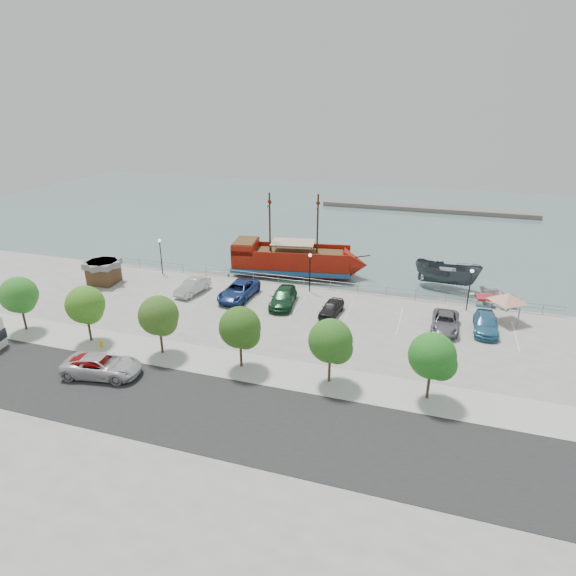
% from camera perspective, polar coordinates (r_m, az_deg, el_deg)
% --- Properties ---
extents(ground, '(160.00, 160.00, 0.00)m').
position_cam_1_polar(ground, '(46.60, 0.43, -4.44)').
color(ground, slate).
extents(land_slab, '(100.00, 58.00, 1.20)m').
position_cam_1_polar(land_slab, '(30.34, -12.24, -20.66)').
color(land_slab, gray).
rests_on(land_slab, ground).
extents(street, '(100.00, 8.00, 0.04)m').
position_cam_1_polar(street, '(33.32, -8.03, -14.53)').
color(street, black).
rests_on(street, land_slab).
extents(sidewalk, '(100.00, 4.00, 0.05)m').
position_cam_1_polar(sidewalk, '(37.85, -4.12, -9.46)').
color(sidewalk, beige).
rests_on(sidewalk, land_slab).
extents(seawall_railing, '(50.00, 0.06, 1.00)m').
position_cam_1_polar(seawall_railing, '(52.86, 2.94, 0.63)').
color(seawall_railing, gray).
rests_on(seawall_railing, land_slab).
extents(far_shore, '(40.00, 3.00, 0.80)m').
position_cam_1_polar(far_shore, '(97.07, 16.08, 9.00)').
color(far_shore, '#70655C').
rests_on(far_shore, ground).
extents(pirate_ship, '(16.89, 7.05, 10.51)m').
position_cam_1_polar(pirate_ship, '(58.90, 1.59, 3.16)').
color(pirate_ship, '#991508').
rests_on(pirate_ship, ground).
extents(patrol_boat, '(7.89, 4.30, 2.89)m').
position_cam_1_polar(patrol_boat, '(57.97, 18.30, 1.38)').
color(patrol_boat, '#41494F').
rests_on(patrol_boat, ground).
extents(speedboat, '(5.79, 7.20, 1.32)m').
position_cam_1_polar(speedboat, '(54.57, 23.39, -1.51)').
color(speedboat, white).
rests_on(speedboat, ground).
extents(dock_west, '(6.93, 2.81, 0.38)m').
position_cam_1_polar(dock_west, '(59.60, -10.36, 1.43)').
color(dock_west, slate).
rests_on(dock_west, ground).
extents(dock_mid, '(7.35, 2.40, 0.42)m').
position_cam_1_polar(dock_mid, '(53.37, 11.64, -1.13)').
color(dock_mid, '#66615A').
rests_on(dock_mid, ground).
extents(dock_east, '(6.57, 3.82, 0.36)m').
position_cam_1_polar(dock_east, '(53.35, 20.45, -2.16)').
color(dock_east, slate).
rests_on(dock_east, ground).
extents(shed, '(3.48, 3.48, 2.60)m').
position_cam_1_polar(shed, '(57.52, -21.04, 1.85)').
color(shed, '#4D341E').
rests_on(shed, land_slab).
extents(canopy_tent, '(4.31, 4.31, 3.15)m').
position_cam_1_polar(canopy_tent, '(48.65, 24.69, -0.57)').
color(canopy_tent, slate).
rests_on(canopy_tent, land_slab).
extents(street_van, '(6.24, 3.66, 1.63)m').
position_cam_1_polar(street_van, '(39.11, -21.18, -8.58)').
color(street_van, silver).
rests_on(street_van, street).
extents(street_sedan, '(4.76, 2.45, 1.50)m').
position_cam_1_polar(street_sedan, '(39.36, -21.94, -8.61)').
color(street_sedan, maroon).
rests_on(street_sedan, street).
extents(fire_hydrant, '(0.26, 0.26, 0.74)m').
position_cam_1_polar(fire_hydrant, '(43.31, -21.26, -6.15)').
color(fire_hydrant, '#DACC0A').
rests_on(fire_hydrant, sidewalk).
extents(lamp_post_left, '(0.36, 0.36, 4.28)m').
position_cam_1_polar(lamp_post_left, '(57.90, -14.89, 4.35)').
color(lamp_post_left, black).
rests_on(lamp_post_left, land_slab).
extents(lamp_post_mid, '(0.36, 0.36, 4.28)m').
position_cam_1_polar(lamp_post_mid, '(50.84, 2.62, 2.66)').
color(lamp_post_mid, black).
rests_on(lamp_post_mid, land_slab).
extents(lamp_post_right, '(0.36, 0.36, 4.28)m').
position_cam_1_polar(lamp_post_right, '(49.46, 20.80, 0.64)').
color(lamp_post_right, black).
rests_on(lamp_post_right, land_slab).
extents(tree_a, '(3.30, 3.20, 5.00)m').
position_cam_1_polar(tree_a, '(48.23, -29.21, -0.87)').
color(tree_a, '#473321').
rests_on(tree_a, sidewalk).
extents(tree_b, '(3.30, 3.20, 5.00)m').
position_cam_1_polar(tree_b, '(43.55, -22.79, -2.00)').
color(tree_b, '#473321').
rests_on(tree_b, sidewalk).
extents(tree_c, '(3.30, 3.20, 5.00)m').
position_cam_1_polar(tree_c, '(39.56, -14.95, -3.35)').
color(tree_c, '#473321').
rests_on(tree_c, sidewalk).
extents(tree_d, '(3.30, 3.20, 5.00)m').
position_cam_1_polar(tree_d, '(36.49, -5.56, -4.88)').
color(tree_d, '#473321').
rests_on(tree_d, sidewalk).
extents(tree_e, '(3.30, 3.20, 5.00)m').
position_cam_1_polar(tree_e, '(34.58, 5.26, -6.47)').
color(tree_e, '#473321').
rests_on(tree_e, sidewalk).
extents(tree_f, '(3.30, 3.20, 5.00)m').
position_cam_1_polar(tree_f, '(34.04, 16.94, -7.92)').
color(tree_f, '#473321').
rests_on(tree_f, sidewalk).
extents(parked_car_b, '(2.29, 4.85, 1.54)m').
position_cam_1_polar(parked_car_b, '(52.09, -11.25, 0.18)').
color(parked_car_b, '#B8B8B8').
rests_on(parked_car_b, land_slab).
extents(parked_car_c, '(3.00, 6.10, 1.66)m').
position_cam_1_polar(parked_car_c, '(50.10, -5.87, -0.31)').
color(parked_car_c, navy).
rests_on(parked_car_c, land_slab).
extents(parked_car_d, '(2.93, 5.73, 1.59)m').
position_cam_1_polar(parked_car_d, '(48.26, -0.56, -1.13)').
color(parked_car_d, '#184526').
rests_on(parked_car_d, land_slab).
extents(parked_car_e, '(2.02, 4.20, 1.38)m').
position_cam_1_polar(parked_car_e, '(46.38, 5.18, -2.35)').
color(parked_car_e, black).
rests_on(parked_car_e, land_slab).
extents(parked_car_g, '(2.47, 5.15, 1.42)m').
position_cam_1_polar(parked_car_g, '(45.56, 18.13, -3.87)').
color(parked_car_g, slate).
rests_on(parked_car_g, land_slab).
extents(parked_car_h, '(2.11, 5.08, 1.47)m').
position_cam_1_polar(parked_car_h, '(46.52, 22.39, -3.90)').
color(parked_car_h, teal).
rests_on(parked_car_h, land_slab).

